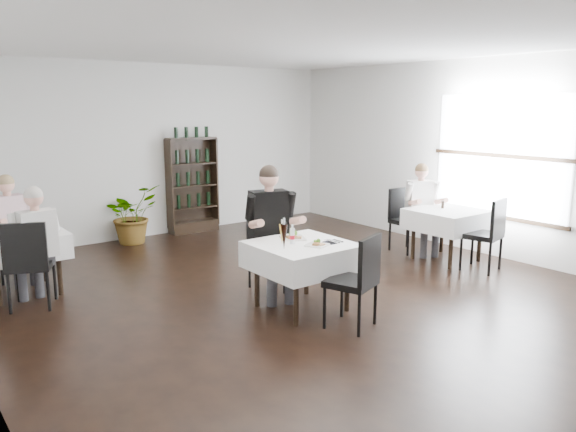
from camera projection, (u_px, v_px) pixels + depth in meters
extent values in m
plane|color=black|center=(321.00, 303.00, 6.60)|extent=(9.00, 9.00, 0.00)
plane|color=white|center=(325.00, 38.00, 6.02)|extent=(9.00, 9.00, 0.00)
plane|color=white|center=(156.00, 151.00, 9.83)|extent=(7.00, 0.00, 7.00)
plane|color=white|center=(501.00, 159.00, 8.39)|extent=(0.00, 9.00, 9.00)
cube|color=white|center=(500.00, 155.00, 8.36)|extent=(0.03, 2.20, 1.80)
cube|color=black|center=(495.00, 216.00, 8.53)|extent=(0.05, 2.30, 0.06)
cube|color=black|center=(194.00, 226.00, 10.32)|extent=(0.90, 0.28, 0.20)
cylinder|color=black|center=(296.00, 294.00, 5.86)|extent=(0.06, 0.06, 0.71)
cylinder|color=black|center=(257.00, 277.00, 6.43)|extent=(0.06, 0.06, 0.71)
cylinder|color=black|center=(347.00, 281.00, 6.29)|extent=(0.06, 0.06, 0.71)
cylinder|color=black|center=(306.00, 266.00, 6.86)|extent=(0.06, 0.06, 0.71)
cube|color=black|center=(302.00, 247.00, 6.29)|extent=(0.85, 0.85, 0.04)
cube|color=white|center=(302.00, 256.00, 6.31)|extent=(1.03, 1.03, 0.30)
cylinder|color=black|center=(59.00, 267.00, 6.83)|extent=(0.06, 0.06, 0.71)
cylinder|color=black|center=(44.00, 255.00, 7.36)|extent=(0.06, 0.06, 0.71)
cube|color=black|center=(20.00, 236.00, 6.82)|extent=(0.80, 0.80, 0.04)
cube|color=white|center=(21.00, 244.00, 6.84)|extent=(0.98, 0.98, 0.30)
cylinder|color=black|center=(451.00, 245.00, 7.90)|extent=(0.06, 0.06, 0.71)
cylinder|color=black|center=(413.00, 236.00, 8.43)|extent=(0.06, 0.06, 0.71)
cylinder|color=black|center=(480.00, 238.00, 8.30)|extent=(0.06, 0.06, 0.71)
cylinder|color=black|center=(442.00, 230.00, 8.84)|extent=(0.06, 0.06, 0.71)
cube|color=black|center=(448.00, 212.00, 8.30)|extent=(0.80, 0.80, 0.04)
cube|color=white|center=(447.00, 220.00, 8.32)|extent=(0.98, 0.98, 0.30)
imported|color=#275D1F|center=(132.00, 214.00, 9.39)|extent=(1.09, 1.03, 0.98)
cylinder|color=black|center=(257.00, 280.00, 6.80)|extent=(0.03, 0.03, 0.41)
cylinder|color=black|center=(250.00, 272.00, 7.13)|extent=(0.03, 0.03, 0.41)
cylinder|color=black|center=(284.00, 277.00, 6.90)|extent=(0.03, 0.03, 0.41)
cylinder|color=black|center=(276.00, 270.00, 7.24)|extent=(0.03, 0.03, 0.41)
cube|color=black|center=(267.00, 257.00, 6.97)|extent=(0.52, 0.52, 0.06)
cube|color=black|center=(262.00, 235.00, 7.10)|extent=(0.40, 0.18, 0.44)
cylinder|color=black|center=(342.00, 297.00, 6.13)|extent=(0.04, 0.04, 0.45)
cylinder|color=black|center=(375.00, 304.00, 5.93)|extent=(0.04, 0.04, 0.45)
cylinder|color=black|center=(324.00, 308.00, 5.81)|extent=(0.04, 0.04, 0.45)
cylinder|color=black|center=(359.00, 315.00, 5.60)|extent=(0.04, 0.04, 0.45)
cube|color=black|center=(351.00, 282.00, 5.82)|extent=(0.58, 0.58, 0.07)
cube|color=black|center=(370.00, 260.00, 5.66)|extent=(0.44, 0.20, 0.49)
cylinder|color=black|center=(2.00, 268.00, 7.21)|extent=(0.04, 0.04, 0.45)
cylinder|color=black|center=(32.00, 262.00, 7.50)|extent=(0.04, 0.04, 0.45)
cylinder|color=black|center=(19.00, 257.00, 7.75)|extent=(0.04, 0.04, 0.45)
cube|color=black|center=(9.00, 244.00, 7.43)|extent=(0.54, 0.54, 0.07)
cube|color=black|center=(0.00, 222.00, 7.51)|extent=(0.45, 0.14, 0.49)
cylinder|color=black|center=(55.00, 280.00, 6.69)|extent=(0.04, 0.04, 0.47)
cylinder|color=black|center=(48.00, 291.00, 6.30)|extent=(0.04, 0.04, 0.47)
cylinder|color=black|center=(18.00, 283.00, 6.60)|extent=(0.04, 0.04, 0.47)
cylinder|color=black|center=(9.00, 294.00, 6.21)|extent=(0.04, 0.04, 0.47)
cube|color=black|center=(31.00, 265.00, 6.40)|extent=(0.62, 0.62, 0.07)
cube|color=black|center=(24.00, 246.00, 6.14)|extent=(0.45, 0.24, 0.51)
cylinder|color=black|center=(408.00, 241.00, 8.64)|extent=(0.04, 0.04, 0.45)
cylinder|color=black|center=(390.00, 236.00, 8.96)|extent=(0.04, 0.04, 0.45)
cylinder|color=black|center=(426.00, 238.00, 8.86)|extent=(0.04, 0.04, 0.45)
cylinder|color=black|center=(407.00, 233.00, 9.18)|extent=(0.04, 0.04, 0.45)
cube|color=black|center=(408.00, 221.00, 8.86)|extent=(0.47, 0.47, 0.07)
cube|color=black|center=(399.00, 203.00, 8.97)|extent=(0.45, 0.07, 0.49)
cylinder|color=black|center=(472.00, 249.00, 8.17)|extent=(0.04, 0.04, 0.47)
cylinder|color=black|center=(500.00, 253.00, 7.92)|extent=(0.04, 0.04, 0.47)
cylinder|color=black|center=(461.00, 254.00, 7.86)|extent=(0.04, 0.04, 0.47)
cylinder|color=black|center=(490.00, 259.00, 7.61)|extent=(0.04, 0.04, 0.47)
cube|color=black|center=(482.00, 235.00, 7.84)|extent=(0.56, 0.56, 0.07)
cube|color=black|center=(499.00, 218.00, 7.65)|extent=(0.47, 0.16, 0.51)
cube|color=#393A40|center=(266.00, 250.00, 6.57)|extent=(0.27, 0.49, 0.15)
cylinder|color=#393A40|center=(272.00, 283.00, 6.46)|extent=(0.12, 0.12, 0.54)
cube|color=#393A40|center=(283.00, 248.00, 6.65)|extent=(0.27, 0.49, 0.15)
cylinder|color=#393A40|center=(290.00, 281.00, 6.54)|extent=(0.12, 0.12, 0.54)
cube|color=black|center=(269.00, 216.00, 6.73)|extent=(0.49, 0.35, 0.61)
cylinder|color=#DC9C89|center=(256.00, 224.00, 6.37)|extent=(0.18, 0.35, 0.17)
cylinder|color=#DC9C89|center=(298.00, 221.00, 6.56)|extent=(0.18, 0.35, 0.17)
sphere|color=#DC9C89|center=(269.00, 177.00, 6.62)|extent=(0.23, 0.23, 0.23)
sphere|color=black|center=(269.00, 175.00, 6.62)|extent=(0.23, 0.23, 0.23)
cube|color=#393A40|center=(10.00, 244.00, 7.14)|extent=(0.22, 0.43, 0.14)
cylinder|color=#393A40|center=(18.00, 270.00, 7.09)|extent=(0.11, 0.11, 0.48)
cube|color=#393A40|center=(25.00, 241.00, 7.29)|extent=(0.22, 0.43, 0.14)
cylinder|color=#393A40|center=(33.00, 267.00, 7.24)|extent=(0.11, 0.11, 0.48)
cube|color=#CEAAB2|center=(8.00, 216.00, 7.27)|extent=(0.43, 0.30, 0.54)
cylinder|color=#DC9C89|center=(35.00, 218.00, 7.27)|extent=(0.14, 0.32, 0.15)
sphere|color=#DC9C89|center=(6.00, 185.00, 7.18)|extent=(0.21, 0.21, 0.21)
sphere|color=olive|center=(6.00, 182.00, 7.17)|extent=(0.21, 0.21, 0.21)
cube|color=#393A40|center=(42.00, 257.00, 6.58)|extent=(0.18, 0.42, 0.14)
cylinder|color=#393A40|center=(39.00, 278.00, 6.76)|extent=(0.11, 0.11, 0.48)
cube|color=#393A40|center=(25.00, 260.00, 6.44)|extent=(0.18, 0.42, 0.14)
cylinder|color=#393A40|center=(22.00, 282.00, 6.63)|extent=(0.11, 0.11, 0.48)
cube|color=silver|center=(37.00, 234.00, 6.32)|extent=(0.41, 0.26, 0.53)
cylinder|color=#DC9C89|center=(48.00, 229.00, 6.66)|extent=(0.11, 0.31, 0.15)
cylinder|color=#DC9C89|center=(9.00, 235.00, 6.35)|extent=(0.11, 0.31, 0.15)
sphere|color=#DC9C89|center=(34.00, 198.00, 6.25)|extent=(0.20, 0.20, 0.20)
sphere|color=beige|center=(33.00, 195.00, 6.25)|extent=(0.20, 0.20, 0.20)
cube|color=#393A40|center=(419.00, 221.00, 8.61)|extent=(0.28, 0.43, 0.14)
cylinder|color=#393A40|center=(424.00, 243.00, 8.50)|extent=(0.11, 0.11, 0.48)
cube|color=#393A40|center=(430.00, 220.00, 8.66)|extent=(0.28, 0.43, 0.14)
cylinder|color=#393A40|center=(435.00, 242.00, 8.56)|extent=(0.11, 0.11, 0.48)
cube|color=silver|center=(420.00, 198.00, 8.75)|extent=(0.44, 0.34, 0.54)
cylinder|color=#DC9C89|center=(415.00, 202.00, 8.44)|extent=(0.18, 0.31, 0.15)
cylinder|color=#DC9C89|center=(441.00, 201.00, 8.56)|extent=(0.18, 0.31, 0.15)
sphere|color=#DC9C89|center=(422.00, 172.00, 8.65)|extent=(0.21, 0.21, 0.21)
sphere|color=brown|center=(422.00, 170.00, 8.64)|extent=(0.21, 0.21, 0.21)
cube|color=white|center=(293.00, 238.00, 6.48)|extent=(0.35, 0.35, 0.02)
cube|color=brown|center=(292.00, 237.00, 6.44)|extent=(0.12, 0.11, 0.03)
sphere|color=#457B20|center=(295.00, 233.00, 6.54)|extent=(0.06, 0.06, 0.06)
cube|color=brown|center=(298.00, 237.00, 6.43)|extent=(0.12, 0.12, 0.02)
cube|color=white|center=(317.00, 245.00, 6.16)|extent=(0.28, 0.28, 0.02)
cube|color=brown|center=(316.00, 244.00, 6.13)|extent=(0.11, 0.11, 0.02)
sphere|color=#457B20|center=(318.00, 241.00, 6.22)|extent=(0.05, 0.05, 0.05)
cube|color=brown|center=(321.00, 244.00, 6.13)|extent=(0.08, 0.07, 0.02)
cone|color=black|center=(284.00, 237.00, 5.99)|extent=(0.08, 0.08, 0.27)
cylinder|color=silver|center=(284.00, 221.00, 5.96)|extent=(0.02, 0.02, 0.07)
cone|color=gold|center=(282.00, 235.00, 6.19)|extent=(0.07, 0.07, 0.23)
cylinder|color=silver|center=(282.00, 222.00, 6.17)|extent=(0.02, 0.02, 0.06)
cylinder|color=silver|center=(292.00, 236.00, 6.23)|extent=(0.05, 0.05, 0.18)
cylinder|color=#B60A1B|center=(292.00, 237.00, 6.24)|extent=(0.06, 0.06, 0.04)
cylinder|color=silver|center=(292.00, 226.00, 6.21)|extent=(0.02, 0.02, 0.04)
cube|color=black|center=(333.00, 242.00, 6.32)|extent=(0.20, 0.16, 0.01)
cylinder|color=silver|center=(331.00, 241.00, 6.30)|extent=(0.03, 0.21, 0.01)
cylinder|color=silver|center=(334.00, 241.00, 6.33)|extent=(0.04, 0.21, 0.01)
cylinder|color=black|center=(443.00, 205.00, 8.39)|extent=(0.05, 0.05, 0.11)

